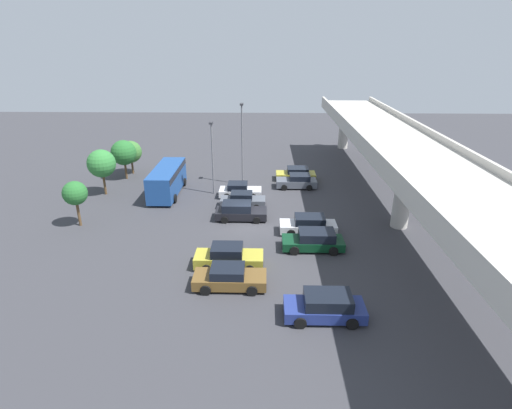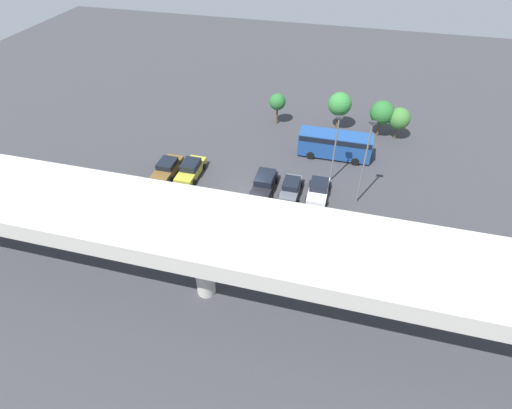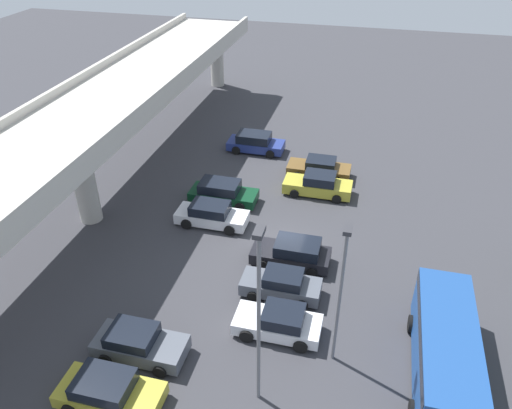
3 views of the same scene
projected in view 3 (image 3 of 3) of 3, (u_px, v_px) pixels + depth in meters
The scene contains 15 objects.
ground_plane at pixel (283, 248), 31.01m from camera, with size 118.91×118.91×0.00m, color #38383D.
highway_overpass at pixel (74, 133), 30.33m from camera, with size 56.94×7.10×7.60m.
parked_car_0 at pixel (108, 391), 21.40m from camera, with size 2.26×4.55×1.47m.
parked_car_1 at pixel (139, 343), 23.62m from camera, with size 2.18×4.40×1.52m.
parked_car_2 at pixel (279, 322), 24.78m from camera, with size 2.16×4.34×1.51m.
parked_car_3 at pixel (281, 285), 27.13m from camera, with size 1.99×4.35×1.50m.
parked_car_4 at pixel (293, 253), 29.39m from camera, with size 2.23×4.64×1.58m.
parked_car_5 at pixel (211, 215), 32.84m from camera, with size 2.09×4.74×1.54m.
parked_car_6 at pixel (222, 192), 35.20m from camera, with size 2.20×4.75×1.56m.
parked_car_7 at pixel (318, 185), 36.09m from camera, with size 2.14×4.90×1.63m.
parked_car_8 at pixel (319, 168), 38.30m from camera, with size 2.16×4.79×1.49m.
parked_car_9 at pixel (255, 143), 41.95m from camera, with size 2.22×4.70×1.60m.
shuttle_bus at pixel (446, 350), 22.04m from camera, with size 8.16×2.78×2.87m.
lamp_post_near_aisle at pixel (341, 287), 21.40m from camera, with size 0.70×0.35×7.61m.
lamp_post_mid_lot at pixel (259, 310), 19.20m from camera, with size 0.70×0.35×9.02m.
Camera 3 is at (-24.31, -4.43, 19.00)m, focal length 35.00 mm.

